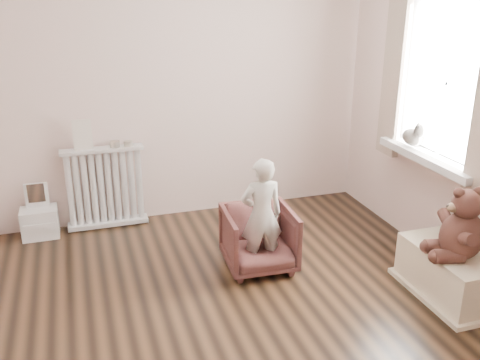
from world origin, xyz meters
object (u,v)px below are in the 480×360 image
object	(u,v)px
toy_vanity	(38,208)
armchair	(259,239)
toy_bench	(450,270)
teddy_bear	(465,216)
radiator	(105,188)
plush_cat	(413,134)
child	(261,215)

from	to	relation	value
toy_vanity	armchair	xyz separation A→B (m)	(1.69, -1.12, -0.02)
toy_bench	teddy_bear	xyz separation A→B (m)	(-0.02, -0.08, 0.47)
radiator	toy_vanity	world-z (taller)	radiator
teddy_bear	plush_cat	distance (m)	0.96
child	plush_cat	distance (m)	1.43
radiator	plush_cat	distance (m)	2.75
teddy_bear	armchair	bearing A→B (deg)	156.68
teddy_bear	plush_cat	bearing A→B (deg)	93.87
plush_cat	teddy_bear	bearing A→B (deg)	-114.55
child	plush_cat	bearing A→B (deg)	-174.98
armchair	child	size ratio (longest dim) A/B	0.60
armchair	toy_bench	size ratio (longest dim) A/B	0.72
child	toy_bench	world-z (taller)	child
toy_vanity	teddy_bear	xyz separation A→B (m)	(2.86, -2.01, 0.40)
armchair	plush_cat	bearing A→B (deg)	2.86
toy_bench	plush_cat	xyz separation A→B (m)	(0.14, 0.80, 0.80)
radiator	armchair	distance (m)	1.59
radiator	plush_cat	size ratio (longest dim) A/B	3.05
toy_vanity	radiator	bearing A→B (deg)	2.87
radiator	toy_vanity	xyz separation A→B (m)	(-0.60, -0.03, -0.11)
toy_vanity	toy_bench	bearing A→B (deg)	-33.73
armchair	plush_cat	world-z (taller)	plush_cat
child	teddy_bear	world-z (taller)	child
radiator	toy_vanity	distance (m)	0.61
radiator	teddy_bear	xyz separation A→B (m)	(2.27, -2.04, 0.28)
child	teddy_bear	xyz separation A→B (m)	(1.17, -0.84, 0.19)
toy_bench	armchair	bearing A→B (deg)	145.86
child	toy_vanity	bearing A→B (deg)	-31.58
plush_cat	toy_vanity	bearing A→B (deg)	145.03
toy_bench	teddy_bear	distance (m)	0.48
armchair	teddy_bear	size ratio (longest dim) A/B	1.08
toy_vanity	child	distance (m)	2.07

